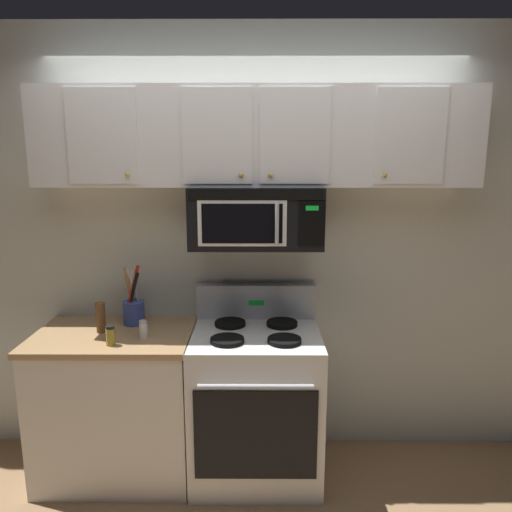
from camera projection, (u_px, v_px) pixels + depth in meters
name	position (u px, v px, depth m)	size (l,w,h in m)	color
back_wall	(256.00, 247.00, 3.11)	(5.20, 0.10, 2.70)	silver
stove_range	(256.00, 401.00, 2.93)	(0.76, 0.69, 1.12)	white
over_range_microwave	(256.00, 217.00, 2.82)	(0.76, 0.43, 0.35)	black
upper_cabinets	(256.00, 138.00, 2.76)	(2.50, 0.36, 0.55)	silver
counter_segment	(118.00, 402.00, 2.94)	(0.93, 0.65, 0.90)	white
utensil_crock_blue	(133.00, 308.00, 2.98)	(0.13, 0.13, 0.37)	#384C9E
salt_shaker	(143.00, 330.00, 2.75)	(0.05, 0.05, 0.11)	white
pepper_mill	(101.00, 318.00, 2.84)	(0.06, 0.06, 0.18)	brown
spice_jar	(110.00, 336.00, 2.65)	(0.05, 0.05, 0.11)	olive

